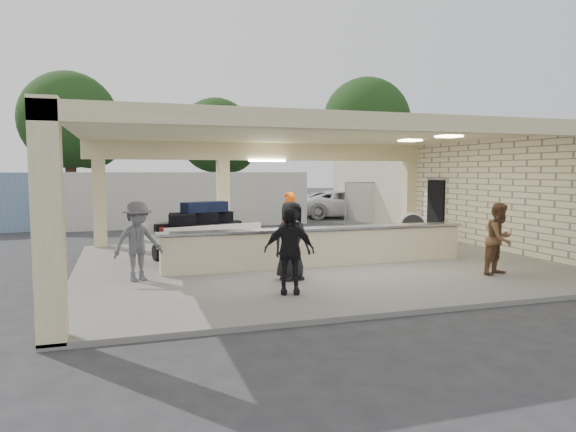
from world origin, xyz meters
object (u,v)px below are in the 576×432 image
object	(u,v)px
luggage_cart	(201,229)
passenger_c	(138,241)
drum_fan	(412,227)
passenger_a	(500,239)
car_white_a	(344,204)
passenger_d	(291,240)
baggage_handler	(289,224)
car_dark	(323,204)
car_white_b	(416,202)
passenger_b	(289,251)
baggage_counter	(320,246)
container_white	(183,199)

from	to	relation	value
luggage_cart	passenger_c	bearing A→B (deg)	-142.26
drum_fan	passenger_a	xyz separation A→B (m)	(-0.96, -5.41, 0.30)
passenger_a	car_white_a	distance (m)	16.15
passenger_a	passenger_d	bearing A→B (deg)	147.05
passenger_a	car_white_a	bearing A→B (deg)	57.21
baggage_handler	passenger_c	world-z (taller)	baggage_handler
passenger_a	car_dark	bearing A→B (deg)	60.17
drum_fan	passenger_d	xyz separation A→B (m)	(-5.78, -4.44, 0.34)
car_white_b	car_dark	world-z (taller)	car_white_b
luggage_cart	car_dark	bearing A→B (deg)	41.10
passenger_d	car_dark	xyz separation A→B (m)	(7.34, 16.42, -0.34)
passenger_a	passenger_d	world-z (taller)	passenger_d
passenger_b	passenger_d	distance (m)	1.32
luggage_cart	drum_fan	distance (m)	7.45
passenger_a	passenger_b	size ratio (longest dim) A/B	0.99
baggage_handler	car_white_a	size ratio (longest dim) A/B	0.35
drum_fan	passenger_a	bearing A→B (deg)	-84.51
car_white_a	passenger_d	bearing A→B (deg)	155.21
drum_fan	car_white_a	xyz separation A→B (m)	(2.18, 10.43, 0.10)
luggage_cart	passenger_b	bearing A→B (deg)	-90.99
luggage_cart	baggage_handler	distance (m)	2.47
passenger_a	passenger_b	xyz separation A→B (m)	(-5.27, -0.27, 0.01)
passenger_d	luggage_cart	bearing A→B (deg)	105.91
passenger_c	car_dark	xyz separation A→B (m)	(10.60, 15.53, -0.34)
luggage_cart	car_white_a	world-z (taller)	luggage_cart
passenger_b	car_white_b	bearing A→B (deg)	67.35
car_white_b	baggage_handler	bearing A→B (deg)	136.21
baggage_handler	car_dark	size ratio (longest dim) A/B	0.48
baggage_handler	car_white_b	distance (m)	17.39
passenger_d	car_white_a	distance (m)	16.87
baggage_counter	luggage_cart	xyz separation A→B (m)	(-2.79, 1.72, 0.37)
car_white_a	container_white	size ratio (longest dim) A/B	0.45
container_white	car_white_b	bearing A→B (deg)	8.70
car_dark	passenger_d	bearing A→B (deg)	162.07
car_white_a	car_dark	world-z (taller)	car_white_a
luggage_cart	passenger_d	distance (m)	3.51
luggage_cart	baggage_handler	world-z (taller)	baggage_handler
passenger_a	passenger_d	distance (m)	4.92
passenger_c	car_white_b	distance (m)	21.83
drum_fan	passenger_a	distance (m)	5.50
luggage_cart	passenger_b	size ratio (longest dim) A/B	1.80
passenger_b	car_white_b	world-z (taller)	passenger_b
car_white_b	car_white_a	bearing A→B (deg)	97.80
car_white_a	luggage_cart	bearing A→B (deg)	144.33
luggage_cart	car_white_b	size ratio (longest dim) A/B	0.65
baggage_handler	passenger_a	distance (m)	5.55
baggage_handler	passenger_d	xyz separation A→B (m)	(-0.91, -2.97, -0.04)
luggage_cart	baggage_handler	bearing A→B (deg)	-19.11
container_white	baggage_handler	bearing A→B (deg)	-80.65
passenger_c	container_white	distance (m)	12.69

